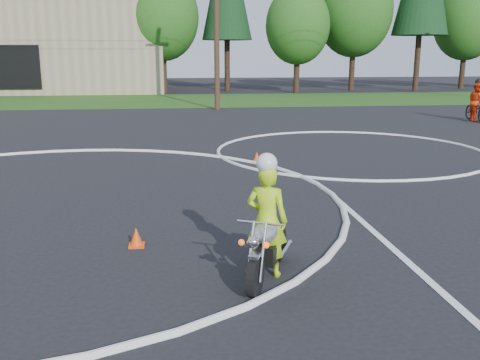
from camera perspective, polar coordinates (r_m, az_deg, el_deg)
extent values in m
cube|color=#1E4714|center=(34.75, -11.57, 8.28)|extent=(120.00, 10.00, 0.02)
torus|color=silver|center=(11.25, -20.91, -2.45)|extent=(12.12, 12.12, 0.12)
torus|color=silver|center=(16.63, 11.57, 3.04)|extent=(8.10, 8.10, 0.10)
cube|color=silver|center=(7.02, 21.77, -11.99)|extent=(0.12, 10.00, 0.01)
cylinder|color=black|center=(6.60, 1.62, -10.24)|extent=(0.31, 0.51, 0.51)
cylinder|color=black|center=(7.68, 4.14, -6.82)|extent=(0.31, 0.51, 0.51)
cube|color=black|center=(7.14, 3.08, -7.65)|extent=(0.41, 0.53, 0.26)
ellipsoid|color=silver|center=(6.88, 2.75, -5.61)|extent=(0.51, 0.63, 0.24)
cube|color=black|center=(7.28, 3.63, -4.82)|extent=(0.42, 0.56, 0.09)
cylinder|color=silver|center=(6.57, 1.16, -7.54)|extent=(0.16, 0.29, 0.69)
cylinder|color=silver|center=(6.53, 2.46, -7.68)|extent=(0.16, 0.29, 0.69)
cube|color=silver|center=(6.48, 1.60, -8.08)|extent=(0.19, 0.22, 0.04)
cylinder|color=silver|center=(6.58, 2.18, -4.61)|extent=(0.56, 0.28, 0.03)
sphere|color=#BBBAC1|center=(6.35, 1.43, -6.65)|extent=(0.15, 0.15, 0.15)
sphere|color=#D8480A|center=(6.42, 0.15, -6.67)|extent=(0.08, 0.08, 0.08)
sphere|color=#FF4B0C|center=(6.34, 2.82, -6.95)|extent=(0.08, 0.08, 0.08)
cylinder|color=silver|center=(7.45, 4.78, -7.47)|extent=(0.35, 0.65, 0.07)
imported|color=#AADB17|center=(7.06, 2.89, -4.34)|extent=(0.65, 0.56, 1.51)
sphere|color=silver|center=(6.83, 2.88, 1.78)|extent=(0.27, 0.27, 0.27)
imported|color=black|center=(25.85, 23.86, 6.89)|extent=(0.88, 1.99, 1.02)
imported|color=red|center=(25.82, 23.93, 7.63)|extent=(0.72, 0.89, 1.69)
sphere|color=black|center=(25.76, 24.12, 9.55)|extent=(0.29, 0.29, 0.29)
cone|color=#ED440C|center=(8.41, -11.00, -5.99)|extent=(0.22, 0.22, 0.30)
cube|color=#ED440C|center=(8.45, -10.96, -6.86)|extent=(0.24, 0.24, 0.03)
cone|color=#ED440C|center=(14.57, 1.80, 2.45)|extent=(0.22, 0.22, 0.30)
cube|color=#ED440C|center=(14.59, 1.80, 1.93)|extent=(0.24, 0.24, 0.03)
cube|color=black|center=(40.87, -22.61, 11.06)|extent=(3.00, 0.16, 3.00)
cylinder|color=#382619|center=(41.55, -8.12, 11.42)|extent=(0.44, 0.44, 3.24)
ellipsoid|color=#1E5116|center=(41.61, -8.30, 16.87)|extent=(5.40, 5.40, 6.48)
cylinder|color=#382619|center=(43.73, -1.37, 12.10)|extent=(0.44, 0.44, 3.96)
cylinder|color=#382619|center=(41.58, 6.05, 11.23)|extent=(0.44, 0.44, 2.88)
ellipsoid|color=#1E5116|center=(41.61, 6.17, 16.08)|extent=(4.80, 4.80, 5.76)
cylinder|color=#382619|center=(44.85, 11.85, 11.63)|extent=(0.44, 0.44, 3.60)
ellipsoid|color=#1E5116|center=(44.96, 12.13, 17.24)|extent=(6.00, 6.00, 7.20)
cylinder|color=#382619|center=(45.76, 18.35, 11.73)|extent=(0.44, 0.44, 4.32)
cylinder|color=#382619|center=(49.83, 22.63, 10.84)|extent=(0.44, 0.44, 3.24)
ellipsoid|color=#1E5116|center=(49.88, 23.05, 15.38)|extent=(5.40, 5.40, 6.48)
cylinder|color=#382619|center=(42.81, -13.54, 11.00)|extent=(0.44, 0.44, 2.88)
ellipsoid|color=#1E5116|center=(42.84, -13.81, 15.70)|extent=(4.80, 4.80, 5.76)
cylinder|color=#473321|center=(28.68, -2.53, 17.50)|extent=(0.28, 0.28, 10.00)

